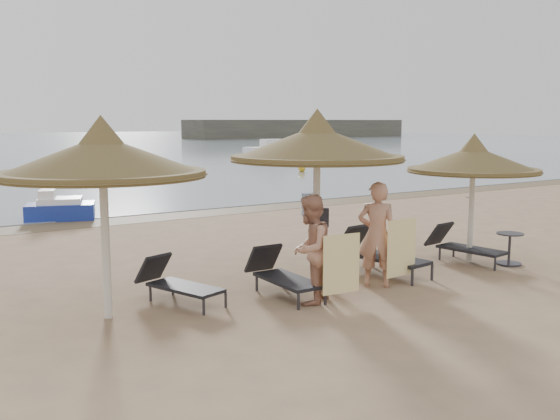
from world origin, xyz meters
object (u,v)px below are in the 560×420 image
(lounger_near_right, at_px, (378,253))
(side_table, at_px, (509,250))
(palapa_left, at_px, (102,158))
(lounger_far_right, at_px, (462,245))
(palapa_right, at_px, (473,160))
(person_right, at_px, (377,226))
(person_left, at_px, (310,241))
(pedal_boat, at_px, (59,208))
(lounger_far_left, at_px, (176,282))
(palapa_center, at_px, (317,144))
(lounger_near_left, at_px, (281,274))

(lounger_near_right, bearing_deg, side_table, -27.08)
(palapa_left, xyz_separation_m, lounger_far_right, (7.28, -0.29, -2.01))
(palapa_right, height_order, person_right, palapa_right)
(person_left, relative_size, pedal_boat, 0.93)
(side_table, xyz_separation_m, person_left, (-4.92, 0.01, 0.70))
(lounger_far_left, xyz_separation_m, pedal_boat, (0.53, 9.61, 0.01))
(person_right, bearing_deg, pedal_boat, -32.74)
(person_left, xyz_separation_m, person_right, (1.54, 0.17, 0.07))
(lounger_near_right, relative_size, person_left, 0.99)
(palapa_center, xyz_separation_m, lounger_near_right, (1.32, -0.19, -2.07))
(lounger_far_right, bearing_deg, pedal_boat, 110.89)
(lounger_near_left, xyz_separation_m, lounger_far_right, (4.46, 0.02, -0.00))
(lounger_near_left, relative_size, lounger_near_right, 0.86)
(lounger_near_right, relative_size, pedal_boat, 0.92)
(palapa_right, distance_m, lounger_near_left, 4.87)
(lounger_far_left, relative_size, person_left, 0.84)
(side_table, bearing_deg, lounger_near_right, 160.73)
(lounger_far_right, distance_m, pedal_boat, 11.56)
(palapa_center, distance_m, lounger_far_left, 3.43)
(palapa_right, bearing_deg, pedal_boat, 118.93)
(palapa_left, height_order, lounger_near_left, palapa_left)
(side_table, distance_m, person_left, 4.97)
(palapa_left, relative_size, lounger_far_right, 1.72)
(lounger_near_left, distance_m, pedal_boat, 10.20)
(person_left, bearing_deg, palapa_left, -51.97)
(palapa_left, bearing_deg, lounger_near_right, -0.88)
(lounger_near_left, distance_m, lounger_near_right, 2.36)
(lounger_near_left, bearing_deg, pedal_boat, 97.20)
(person_left, bearing_deg, palapa_center, -163.12)
(lounger_near_right, relative_size, lounger_far_right, 1.15)
(palapa_center, distance_m, pedal_boat, 10.19)
(lounger_far_left, distance_m, lounger_near_left, 1.74)
(person_left, distance_m, person_right, 1.55)
(side_table, bearing_deg, person_left, 179.84)
(palapa_left, height_order, person_right, palapa_left)
(lounger_far_left, relative_size, lounger_near_right, 0.84)
(lounger_far_right, height_order, person_right, person_right)
(palapa_right, relative_size, lounger_near_left, 1.55)
(palapa_right, bearing_deg, lounger_far_right, 124.08)
(palapa_center, distance_m, lounger_far_right, 4.04)
(side_table, bearing_deg, lounger_far_right, 128.18)
(palapa_center, bearing_deg, palapa_right, -8.52)
(palapa_right, bearing_deg, lounger_near_left, 178.60)
(palapa_left, relative_size, palapa_center, 0.96)
(palapa_left, height_order, pedal_boat, palapa_left)
(lounger_near_left, relative_size, person_right, 0.80)
(palapa_right, distance_m, lounger_far_left, 6.47)
(lounger_far_right, relative_size, person_right, 0.81)
(palapa_left, relative_size, side_table, 4.64)
(side_table, distance_m, person_right, 3.47)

